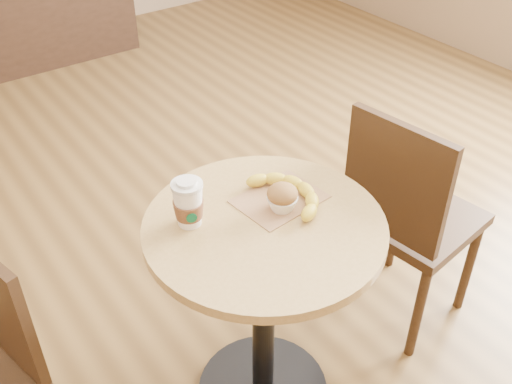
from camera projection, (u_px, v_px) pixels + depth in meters
The scene contains 6 objects.
cafe_table at pixel (264, 284), 1.75m from camera, with size 0.67×0.67×0.75m.
chair_right at pixel (407, 215), 2.06m from camera, with size 0.44×0.44×0.89m.
kraft_bag at pixel (280, 199), 1.70m from camera, with size 0.24×0.18×0.00m, color #956B48.
coffee_cup at pixel (188, 205), 1.58m from camera, with size 0.08×0.09×0.14m.
muffin at pixel (282, 197), 1.64m from camera, with size 0.09×0.09×0.08m.
banana at pixel (291, 192), 1.69m from camera, with size 0.16×0.27×0.04m, color gold, non-canonical shape.
Camera 1 is at (-0.66, -1.04, 1.78)m, focal length 42.00 mm.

